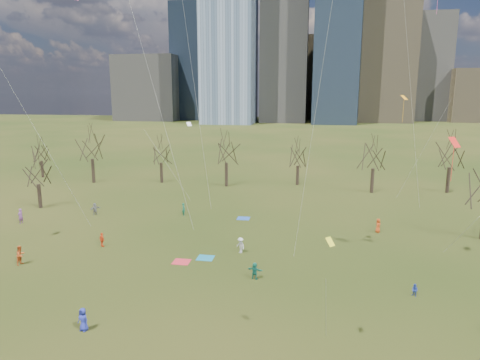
% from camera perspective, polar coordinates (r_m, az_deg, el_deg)
% --- Properties ---
extents(ground, '(500.00, 500.00, 0.00)m').
position_cam_1_polar(ground, '(35.12, -3.32, -15.26)').
color(ground, black).
rests_on(ground, ground).
extents(downtown_skyline, '(212.50, 78.00, 118.00)m').
position_cam_1_polar(downtown_skyline, '(242.46, 7.45, 17.03)').
color(downtown_skyline, slate).
rests_on(downtown_skyline, ground).
extents(bare_tree_row, '(113.04, 29.80, 9.50)m').
position_cam_1_polar(bare_tree_row, '(68.82, 3.37, 3.47)').
color(bare_tree_row, black).
rests_on(bare_tree_row, ground).
extents(blanket_teal, '(1.60, 1.50, 0.03)m').
position_cam_1_polar(blanket_teal, '(42.52, -4.64, -10.31)').
color(blanket_teal, '#187394').
rests_on(blanket_teal, ground).
extents(blanket_navy, '(1.60, 1.50, 0.03)m').
position_cam_1_polar(blanket_navy, '(54.98, 0.46, -5.13)').
color(blanket_navy, '#2450AA').
rests_on(blanket_navy, ground).
extents(blanket_crimson, '(1.60, 1.50, 0.03)m').
position_cam_1_polar(blanket_crimson, '(41.84, -7.80, -10.75)').
color(blanket_crimson, red).
rests_on(blanket_crimson, ground).
extents(person_0, '(0.90, 0.71, 1.63)m').
position_cam_1_polar(person_0, '(32.17, -20.19, -17.05)').
color(person_0, '#242E9E').
rests_on(person_0, ground).
extents(person_2, '(0.78, 0.96, 1.84)m').
position_cam_1_polar(person_2, '(45.52, -27.22, -8.89)').
color(person_2, '#C34C1B').
rests_on(person_2, ground).
extents(person_4, '(0.95, 0.80, 1.52)m').
position_cam_1_polar(person_4, '(47.30, -17.93, -7.59)').
color(person_4, '#FA4F1B').
rests_on(person_4, ground).
extents(person_5, '(1.45, 0.77, 1.49)m').
position_cam_1_polar(person_5, '(37.75, 1.97, -12.00)').
color(person_5, '#19735F').
rests_on(person_5, ground).
extents(person_7, '(0.55, 0.75, 1.87)m').
position_cam_1_polar(person_7, '(59.23, -27.23, -4.29)').
color(person_7, '#854890').
rests_on(person_7, ground).
extents(person_8, '(0.63, 0.63, 1.03)m').
position_cam_1_polar(person_8, '(37.53, 22.28, -13.45)').
color(person_8, '#2941B4').
rests_on(person_8, ground).
extents(person_9, '(1.17, 1.11, 1.60)m').
position_cam_1_polar(person_9, '(43.41, 0.07, -8.69)').
color(person_9, silver).
rests_on(person_9, ground).
extents(person_11, '(1.22, 1.47, 1.58)m').
position_cam_1_polar(person_11, '(59.57, -18.77, -3.67)').
color(person_11, slate).
rests_on(person_11, ground).
extents(person_12, '(0.84, 0.96, 1.65)m').
position_cam_1_polar(person_12, '(51.94, 17.93, -5.79)').
color(person_12, '#CE4616').
rests_on(person_12, ground).
extents(person_13, '(0.67, 0.72, 1.64)m').
position_cam_1_polar(person_13, '(56.64, -7.52, -3.88)').
color(person_13, '#17674C').
rests_on(person_13, ground).
extents(kites_airborne, '(55.16, 42.87, 26.26)m').
position_cam_1_polar(kites_airborne, '(43.53, 6.26, 7.55)').
color(kites_airborne, yellow).
rests_on(kites_airborne, ground).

